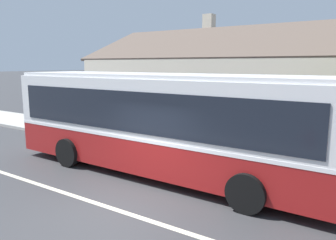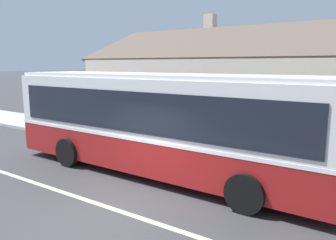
{
  "view_description": "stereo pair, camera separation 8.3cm",
  "coord_description": "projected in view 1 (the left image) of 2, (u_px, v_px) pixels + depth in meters",
  "views": [
    {
      "loc": [
        5.33,
        -5.6,
        3.55
      ],
      "look_at": [
        -1.27,
        4.3,
        1.52
      ],
      "focal_mm": 35.0,
      "sensor_mm": 36.0,
      "label": 1
    },
    {
      "loc": [
        5.4,
        -5.55,
        3.55
      ],
      "look_at": [
        -1.27,
        4.3,
        1.52
      ],
      "focal_mm": 35.0,
      "sensor_mm": 36.0,
      "label": 2
    }
  ],
  "objects": [
    {
      "name": "bench_by_building",
      "position": [
        77.0,
        122.0,
        16.88
      ],
      "size": [
        1.84,
        0.51,
        0.94
      ],
      "color": "#4C4C4C",
      "rests_on": "sidewalk_far"
    },
    {
      "name": "ground_plane",
      "position": [
        115.0,
        209.0,
        8.1
      ],
      "size": [
        300.0,
        300.0,
        0.0
      ],
      "primitive_type": "plane",
      "color": "#38383A"
    },
    {
      "name": "community_building",
      "position": [
        307.0,
        91.0,
        18.83
      ],
      "size": [
        25.65,
        10.79,
        6.96
      ],
      "color": "beige",
      "rests_on": "ground"
    },
    {
      "name": "sidewalk_far",
      "position": [
        218.0,
        153.0,
        13.01
      ],
      "size": [
        60.0,
        3.0,
        0.15
      ],
      "primitive_type": "cube",
      "color": "#ADAAA3",
      "rests_on": "ground"
    },
    {
      "name": "bench_down_street",
      "position": [
        142.0,
        133.0,
        14.46
      ],
      "size": [
        1.53,
        0.51,
        0.94
      ],
      "color": "#4C4C4C",
      "rests_on": "sidewalk_far"
    },
    {
      "name": "transit_bus",
      "position": [
        160.0,
        121.0,
        10.55
      ],
      "size": [
        11.23,
        2.84,
        3.25
      ],
      "color": "maroon",
      "rests_on": "ground"
    },
    {
      "name": "lane_divider_stripe",
      "position": [
        115.0,
        209.0,
        8.1
      ],
      "size": [
        60.0,
        0.16,
        0.01
      ],
      "primitive_type": "cube",
      "color": "beige",
      "rests_on": "ground"
    }
  ]
}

